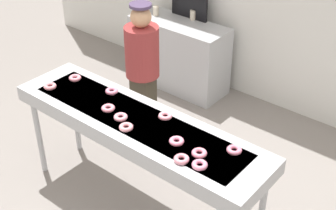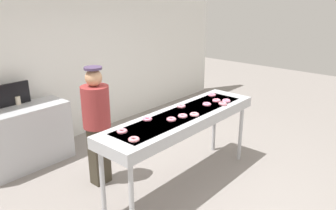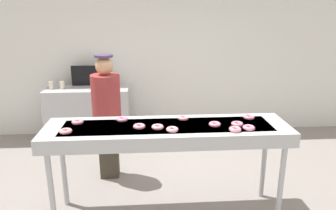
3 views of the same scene
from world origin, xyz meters
name	(u,v)px [view 3 (image 3 of 3)]	position (x,y,z in m)	size (l,w,h in m)	color
back_wall	(157,40)	(0.00, 2.51, 1.63)	(8.00, 0.12, 3.26)	white
fryer_conveyor	(167,133)	(0.00, 0.00, 0.94)	(2.47, 0.64, 1.02)	#B7BABF
strawberry_donut_0	(235,129)	(0.64, -0.20, 1.04)	(0.12, 0.12, 0.04)	pink
strawberry_donut_1	(158,127)	(-0.10, -0.08, 1.04)	(0.12, 0.12, 0.04)	pink
strawberry_donut_2	(237,124)	(0.70, -0.06, 1.04)	(0.12, 0.12, 0.04)	pink
strawberry_donut_3	(249,117)	(0.88, 0.15, 1.04)	(0.12, 0.12, 0.04)	pink
strawberry_donut_4	(139,126)	(-0.28, -0.05, 1.04)	(0.12, 0.12, 0.04)	pink
strawberry_donut_5	(122,119)	(-0.46, 0.17, 1.04)	(0.12, 0.12, 0.04)	pink
strawberry_donut_6	(172,129)	(0.04, -0.16, 1.04)	(0.12, 0.12, 0.04)	pink
strawberry_donut_7	(249,128)	(0.78, -0.17, 1.04)	(0.12, 0.12, 0.04)	pink
strawberry_donut_8	(66,131)	(-0.97, -0.13, 1.04)	(0.12, 0.12, 0.04)	pink
strawberry_donut_9	(78,122)	(-0.91, 0.12, 1.04)	(0.12, 0.12, 0.04)	pink
strawberry_donut_10	(215,124)	(0.47, -0.05, 1.04)	(0.12, 0.12, 0.04)	pink
strawberry_donut_11	(183,118)	(0.18, 0.17, 1.04)	(0.12, 0.12, 0.04)	pink
worker_baker	(107,109)	(-0.71, 0.86, 0.93)	(0.36, 0.36, 1.62)	#3C3528
prep_counter	(89,115)	(-1.16, 2.06, 0.46)	(1.33, 0.53, 0.92)	#B7BABF
paper_cup_0	(62,85)	(-1.54, 2.06, 0.98)	(0.07, 0.07, 0.12)	beige
paper_cup_1	(51,85)	(-1.71, 2.06, 0.98)	(0.07, 0.07, 0.12)	beige
paper_cup_2	(93,82)	(-1.08, 2.25, 0.98)	(0.07, 0.07, 0.12)	beige
menu_display	(88,76)	(-1.16, 2.27, 1.08)	(0.54, 0.04, 0.33)	black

